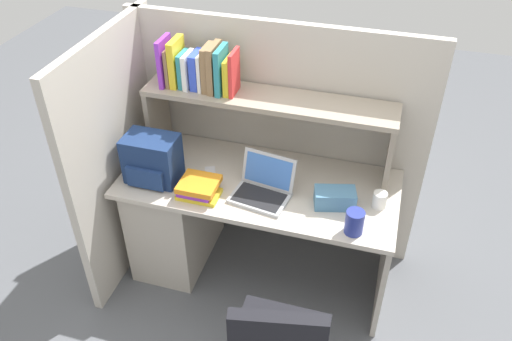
{
  "coord_description": "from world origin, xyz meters",
  "views": [
    {
      "loc": [
        0.65,
        -2.28,
        2.6
      ],
      "look_at": [
        0.0,
        -0.05,
        0.85
      ],
      "focal_mm": 36.68,
      "sensor_mm": 36.0,
      "label": 1
    }
  ],
  "objects_px": {
    "backpack": "(152,160)",
    "snack_canister": "(354,222)",
    "laptop": "(263,188)",
    "tissue_box": "(335,198)",
    "paper_cup": "(380,200)",
    "computer_mouse": "(210,174)"
  },
  "relations": [
    {
      "from": "laptop",
      "to": "tissue_box",
      "type": "distance_m",
      "value": 0.4
    },
    {
      "from": "tissue_box",
      "to": "snack_canister",
      "type": "height_order",
      "value": "snack_canister"
    },
    {
      "from": "backpack",
      "to": "snack_canister",
      "type": "xyz_separation_m",
      "value": [
        1.17,
        -0.12,
        -0.07
      ]
    },
    {
      "from": "laptop",
      "to": "computer_mouse",
      "type": "height_order",
      "value": "laptop"
    },
    {
      "from": "paper_cup",
      "to": "tissue_box",
      "type": "bearing_deg",
      "value": -166.81
    },
    {
      "from": "tissue_box",
      "to": "laptop",
      "type": "bearing_deg",
      "value": 169.03
    },
    {
      "from": "computer_mouse",
      "to": "tissue_box",
      "type": "relative_size",
      "value": 0.47
    },
    {
      "from": "backpack",
      "to": "tissue_box",
      "type": "xyz_separation_m",
      "value": [
        1.04,
        0.06,
        -0.09
      ]
    },
    {
      "from": "tissue_box",
      "to": "snack_canister",
      "type": "distance_m",
      "value": 0.22
    },
    {
      "from": "laptop",
      "to": "backpack",
      "type": "distance_m",
      "value": 0.65
    },
    {
      "from": "laptop",
      "to": "computer_mouse",
      "type": "distance_m",
      "value": 0.35
    },
    {
      "from": "laptop",
      "to": "paper_cup",
      "type": "bearing_deg",
      "value": 7.11
    },
    {
      "from": "paper_cup",
      "to": "tissue_box",
      "type": "relative_size",
      "value": 0.43
    },
    {
      "from": "laptop",
      "to": "backpack",
      "type": "xyz_separation_m",
      "value": [
        -0.65,
        -0.03,
        0.08
      ]
    },
    {
      "from": "laptop",
      "to": "snack_canister",
      "type": "relative_size",
      "value": 2.6
    },
    {
      "from": "laptop",
      "to": "computer_mouse",
      "type": "xyz_separation_m",
      "value": [
        -0.34,
        0.08,
        -0.03
      ]
    },
    {
      "from": "backpack",
      "to": "computer_mouse",
      "type": "distance_m",
      "value": 0.35
    },
    {
      "from": "laptop",
      "to": "paper_cup",
      "type": "distance_m",
      "value": 0.64
    },
    {
      "from": "computer_mouse",
      "to": "paper_cup",
      "type": "relative_size",
      "value": 1.11
    },
    {
      "from": "snack_canister",
      "to": "paper_cup",
      "type": "bearing_deg",
      "value": 65.89
    },
    {
      "from": "paper_cup",
      "to": "snack_canister",
      "type": "relative_size",
      "value": 0.7
    },
    {
      "from": "backpack",
      "to": "snack_canister",
      "type": "relative_size",
      "value": 2.25
    }
  ]
}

